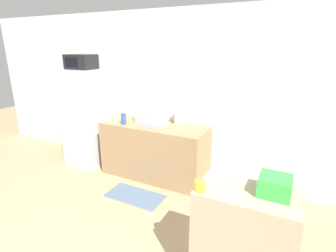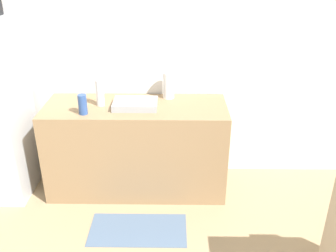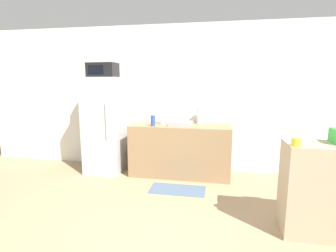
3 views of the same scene
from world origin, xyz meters
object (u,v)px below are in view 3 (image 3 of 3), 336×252
object	(u,v)px
bottle_short	(153,121)
paper_towel_roll	(200,116)
refrigerator	(105,125)
jar	(296,142)
microwave	(103,70)
bottle_tall	(163,117)

from	to	relation	value
bottle_short	paper_towel_roll	distance (m)	0.85
refrigerator	jar	xyz separation A→B (m)	(2.73, -1.61, 0.19)
microwave	paper_towel_roll	bearing A→B (deg)	9.27
microwave	bottle_tall	bearing A→B (deg)	3.77
bottle_short	jar	bearing A→B (deg)	-39.11
microwave	bottle_tall	world-z (taller)	microwave
refrigerator	bottle_short	world-z (taller)	refrigerator
bottle_short	bottle_tall	bearing A→B (deg)	59.65
jar	paper_towel_roll	bearing A→B (deg)	119.73
refrigerator	paper_towel_roll	bearing A→B (deg)	9.23
refrigerator	microwave	xyz separation A→B (m)	(-0.00, -0.00, 0.96)
jar	microwave	bearing A→B (deg)	149.49
refrigerator	jar	distance (m)	3.18
microwave	jar	bearing A→B (deg)	-30.51
jar	bottle_short	bearing A→B (deg)	140.89
bottle_tall	jar	xyz separation A→B (m)	(1.70, -1.68, 0.03)
refrigerator	microwave	size ratio (longest dim) A/B	3.50
bottle_short	jar	distance (m)	2.34
bottle_tall	paper_towel_roll	xyz separation A→B (m)	(0.62, 0.20, 0.00)
paper_towel_roll	bottle_tall	bearing A→B (deg)	-162.02
refrigerator	microwave	distance (m)	0.96
refrigerator	bottle_short	bearing A→B (deg)	-8.38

